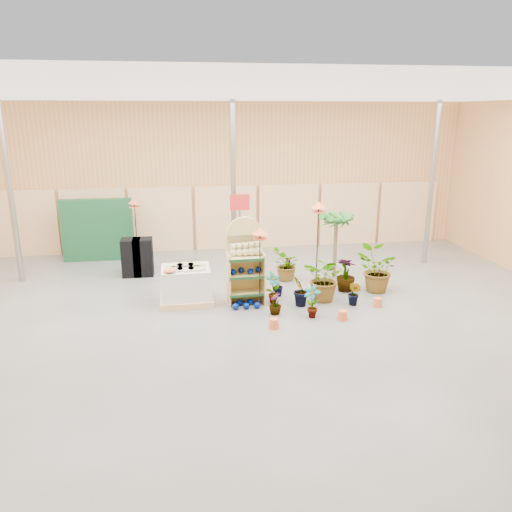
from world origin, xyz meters
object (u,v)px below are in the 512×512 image
at_px(pallet_stack, 186,285).
at_px(bird_table_front, 260,234).
at_px(potted_plant_2, 326,278).
at_px(display_shelf, 245,264).

relative_size(pallet_stack, bird_table_front, 0.66).
bearing_deg(potted_plant_2, pallet_stack, 173.90).
xyz_separation_m(pallet_stack, potted_plant_2, (3.16, -0.34, 0.12)).
bearing_deg(potted_plant_2, bird_table_front, -176.20).
distance_m(pallet_stack, potted_plant_2, 3.18).
bearing_deg(potted_plant_2, display_shelf, 173.13).
bearing_deg(bird_table_front, display_shelf, 131.65).
xyz_separation_m(display_shelf, bird_table_front, (0.29, -0.32, 0.77)).
distance_m(bird_table_front, potted_plant_2, 1.92).
distance_m(display_shelf, bird_table_front, 0.88).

